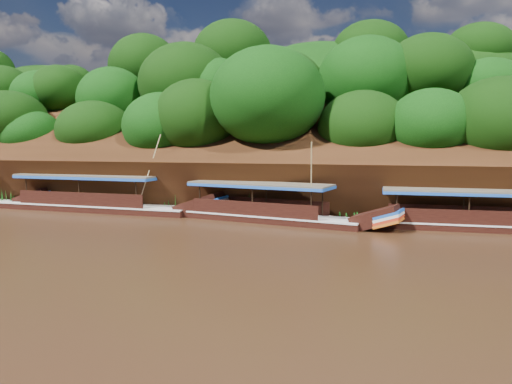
# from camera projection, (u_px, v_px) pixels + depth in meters

# --- Properties ---
(ground) EXTENTS (160.00, 160.00, 0.00)m
(ground) POSITION_uv_depth(u_px,v_px,m) (203.00, 243.00, 25.83)
(ground) COLOR black
(ground) RESTS_ON ground
(riverbank) EXTENTS (120.00, 30.06, 19.40)m
(riverbank) POSITION_uv_depth(u_px,v_px,m) (289.00, 176.00, 47.45)
(riverbank) COLOR black
(riverbank) RESTS_ON ground
(boat_0) EXTENTS (14.59, 2.62, 5.35)m
(boat_0) POSITION_uv_depth(u_px,v_px,m) (493.00, 222.00, 29.20)
(boat_0) COLOR black
(boat_0) RESTS_ON ground
(boat_1) EXTENTS (14.60, 4.93, 5.65)m
(boat_1) POSITION_uv_depth(u_px,v_px,m) (280.00, 214.00, 32.05)
(boat_1) COLOR black
(boat_1) RESTS_ON ground
(boat_2) EXTENTS (17.39, 3.39, 6.20)m
(boat_2) POSITION_uv_depth(u_px,v_px,m) (109.00, 203.00, 36.88)
(boat_2) COLOR black
(boat_2) RESTS_ON ground
(reeds) EXTENTS (50.33, 2.25, 2.28)m
(reeds) POSITION_uv_depth(u_px,v_px,m) (209.00, 201.00, 35.77)
(reeds) COLOR #1C6B1A
(reeds) RESTS_ON ground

